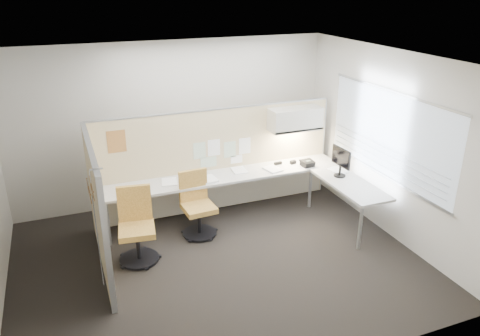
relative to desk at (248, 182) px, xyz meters
name	(u,v)px	position (x,y,z in m)	size (l,w,h in m)	color
floor	(217,261)	(-0.93, -1.13, -0.61)	(5.50, 4.50, 0.01)	black
ceiling	(213,60)	(-0.93, -1.13, 2.20)	(5.50, 4.50, 0.01)	white
wall_back	(173,124)	(-0.93, 1.12, 0.80)	(5.50, 0.02, 2.80)	beige
wall_front	(297,258)	(-0.93, -3.38, 0.80)	(5.50, 0.02, 2.80)	beige
wall_right	(388,144)	(1.82, -1.13, 0.80)	(0.02, 4.50, 2.80)	beige
window_pane	(388,135)	(1.79, -1.13, 0.95)	(0.01, 2.80, 1.30)	#A4B1BE
partition_back	(216,160)	(-0.38, 0.47, 0.27)	(4.10, 0.06, 1.75)	beige
partition_left	(97,208)	(-2.43, -0.63, 0.27)	(0.06, 2.20, 1.75)	beige
desk	(248,182)	(0.00, 0.00, 0.00)	(4.00, 2.07, 0.73)	beige
overhead_bin	(295,119)	(0.97, 0.26, 0.91)	(0.90, 0.36, 0.38)	beige
task_light_strip	(295,131)	(0.97, 0.26, 0.70)	(0.60, 0.06, 0.02)	#FFEABF
pinned_papers	(221,152)	(-0.30, 0.44, 0.43)	(1.01, 0.00, 0.47)	#8CBF8C
poster	(116,142)	(-1.98, 0.44, 0.82)	(0.28, 0.00, 0.35)	orange
chair_left	(137,228)	(-1.94, -0.64, -0.11)	(0.55, 0.57, 1.05)	black
chair_right	(197,206)	(-0.95, -0.26, -0.14)	(0.53, 0.53, 0.99)	black
monitor	(341,160)	(1.37, -0.58, 0.41)	(0.19, 0.46, 0.48)	black
phone	(307,163)	(1.10, 0.00, 0.18)	(0.22, 0.21, 0.12)	black
stapler	(278,163)	(0.66, 0.25, 0.15)	(0.14, 0.04, 0.05)	black
tape_dispenser	(293,162)	(0.92, 0.18, 0.16)	(0.10, 0.06, 0.06)	black
coat_hook	(92,201)	(-2.51, -1.50, 0.80)	(0.18, 0.49, 1.46)	silver
paper_stack_0	(169,182)	(-1.27, 0.18, 0.14)	(0.23, 0.30, 0.02)	white
paper_stack_1	(209,179)	(-0.66, 0.03, 0.15)	(0.23, 0.30, 0.04)	white
paper_stack_2	(239,170)	(-0.07, 0.23, 0.14)	(0.23, 0.30, 0.02)	white
paper_stack_3	(273,169)	(0.48, 0.06, 0.14)	(0.23, 0.30, 0.03)	white
paper_stack_4	(338,170)	(1.46, -0.38, 0.14)	(0.23, 0.30, 0.02)	white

